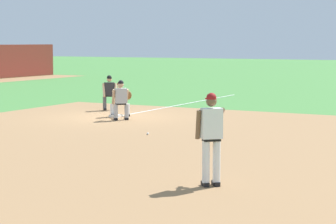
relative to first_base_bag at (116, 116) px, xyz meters
The scene contains 9 objects.
ground_plane 0.04m from the first_base_bag, ahead, with size 160.00×160.00×0.00m, color #47843D.
infield_dirt_patch 6.12m from the first_base_bag, 138.39° to the right, with size 18.00×18.00×0.01m, color #9E754C.
foul_line_stripe 5.87m from the first_base_bag, ahead, with size 11.74×0.10×0.00m, color white.
first_base_bag is the anchor object (origin of this frame).
baseball 4.92m from the first_base_bag, 135.69° to the right, with size 0.07×0.07×0.07m, color white.
pitcher 12.24m from the first_base_bag, 138.32° to the right, with size 0.85×0.56×1.86m.
first_baseman 0.73m from the first_base_bag, 23.03° to the right, with size 0.76×1.08×1.34m.
baserunner 1.24m from the first_base_bag, 135.31° to the right, with size 0.67×0.67×1.46m.
umpire 2.62m from the first_base_bag, 38.35° to the left, with size 0.66×0.68×1.46m.
Camera 1 is at (-20.76, -13.38, 2.86)m, focal length 70.00 mm.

